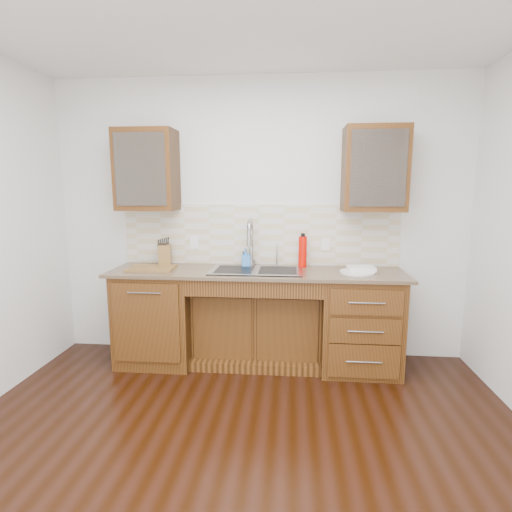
# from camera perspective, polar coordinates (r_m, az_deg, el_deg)

# --- Properties ---
(ground) EXTENTS (4.00, 3.50, 0.10)m
(ground) POSITION_cam_1_polar(r_m,az_deg,el_deg) (2.77, -2.99, -28.45)
(ground) COLOR black
(wall_back) EXTENTS (4.00, 0.10, 2.70)m
(wall_back) POSITION_cam_1_polar(r_m,az_deg,el_deg) (3.98, 0.53, 5.23)
(wall_back) COLOR silver
(wall_back) RESTS_ON ground
(base_cabinet_left) EXTENTS (0.70, 0.62, 0.88)m
(base_cabinet_left) POSITION_cam_1_polar(r_m,az_deg,el_deg) (4.00, -13.77, -8.33)
(base_cabinet_left) COLOR #593014
(base_cabinet_left) RESTS_ON ground
(base_cabinet_center) EXTENTS (1.20, 0.44, 0.70)m
(base_cabinet_center) POSITION_cam_1_polar(r_m,az_deg,el_deg) (3.92, 0.17, -9.81)
(base_cabinet_center) COLOR #593014
(base_cabinet_center) RESTS_ON ground
(base_cabinet_right) EXTENTS (0.70, 0.62, 0.88)m
(base_cabinet_right) POSITION_cam_1_polar(r_m,az_deg,el_deg) (3.85, 14.48, -9.11)
(base_cabinet_right) COLOR #593014
(base_cabinet_right) RESTS_ON ground
(countertop) EXTENTS (2.70, 0.65, 0.03)m
(countertop) POSITION_cam_1_polar(r_m,az_deg,el_deg) (3.67, 0.04, -2.32)
(countertop) COLOR #84705B
(countertop) RESTS_ON base_cabinet_left
(backsplash) EXTENTS (2.70, 0.02, 0.59)m
(backsplash) POSITION_cam_1_polar(r_m,az_deg,el_deg) (3.93, 0.45, 3.05)
(backsplash) COLOR beige
(backsplash) RESTS_ON wall_back
(sink) EXTENTS (0.84, 0.46, 0.19)m
(sink) POSITION_cam_1_polar(r_m,az_deg,el_deg) (3.67, 0.01, -3.43)
(sink) COLOR #9E9EA5
(sink) RESTS_ON countertop
(faucet) EXTENTS (0.04, 0.04, 0.40)m
(faucet) POSITION_cam_1_polar(r_m,az_deg,el_deg) (3.85, -0.71, 1.49)
(faucet) COLOR #999993
(faucet) RESTS_ON countertop
(filter_tap) EXTENTS (0.02, 0.02, 0.24)m
(filter_tap) POSITION_cam_1_polar(r_m,az_deg,el_deg) (3.86, 3.00, 0.29)
(filter_tap) COLOR #999993
(filter_tap) RESTS_ON countertop
(upper_cabinet_left) EXTENTS (0.55, 0.34, 0.75)m
(upper_cabinet_left) POSITION_cam_1_polar(r_m,az_deg,el_deg) (3.98, -15.31, 11.74)
(upper_cabinet_left) COLOR #593014
(upper_cabinet_left) RESTS_ON wall_back
(upper_cabinet_right) EXTENTS (0.55, 0.34, 0.75)m
(upper_cabinet_right) POSITION_cam_1_polar(r_m,az_deg,el_deg) (3.81, 16.56, 11.79)
(upper_cabinet_right) COLOR #593014
(upper_cabinet_right) RESTS_ON wall_back
(outlet_left) EXTENTS (0.08, 0.01, 0.12)m
(outlet_left) POSITION_cam_1_polar(r_m,az_deg,el_deg) (4.04, -8.81, 1.90)
(outlet_left) COLOR white
(outlet_left) RESTS_ON backsplash
(outlet_right) EXTENTS (0.08, 0.01, 0.12)m
(outlet_right) POSITION_cam_1_polar(r_m,az_deg,el_deg) (3.93, 9.92, 1.66)
(outlet_right) COLOR white
(outlet_right) RESTS_ON backsplash
(soap_bottle) EXTENTS (0.09, 0.09, 0.17)m
(soap_bottle) POSITION_cam_1_polar(r_m,az_deg,el_deg) (3.83, -1.46, -0.28)
(soap_bottle) COLOR #3B8BEC
(soap_bottle) RESTS_ON countertop
(water_bottle) EXTENTS (0.10, 0.10, 0.29)m
(water_bottle) POSITION_cam_1_polar(r_m,az_deg,el_deg) (3.84, 6.67, 0.60)
(water_bottle) COLOR #DC0B00
(water_bottle) RESTS_ON countertop
(plate) EXTENTS (0.40, 0.40, 0.02)m
(plate) POSITION_cam_1_polar(r_m,az_deg,el_deg) (3.67, 14.27, -2.25)
(plate) COLOR silver
(plate) RESTS_ON countertop
(dish_towel) EXTENTS (0.25, 0.18, 0.04)m
(dish_towel) POSITION_cam_1_polar(r_m,az_deg,el_deg) (3.72, 14.78, -1.72)
(dish_towel) COLOR white
(dish_towel) RESTS_ON plate
(knife_block) EXTENTS (0.16, 0.21, 0.21)m
(knife_block) POSITION_cam_1_polar(r_m,az_deg,el_deg) (4.01, -12.88, 0.16)
(knife_block) COLOR #9C6231
(knife_block) RESTS_ON countertop
(cutting_board) EXTENTS (0.44, 0.32, 0.02)m
(cutting_board) POSITION_cam_1_polar(r_m,az_deg,el_deg) (3.86, -14.70, -1.68)
(cutting_board) COLOR brown
(cutting_board) RESTS_ON countertop
(cup_left_a) EXTENTS (0.12, 0.12, 0.10)m
(cup_left_a) POSITION_cam_1_polar(r_m,az_deg,el_deg) (4.02, -16.76, 10.91)
(cup_left_a) COLOR silver
(cup_left_a) RESTS_ON upper_cabinet_left
(cup_left_b) EXTENTS (0.11, 0.11, 0.10)m
(cup_left_b) POSITION_cam_1_polar(r_m,az_deg,el_deg) (3.94, -13.59, 11.13)
(cup_left_b) COLOR white
(cup_left_b) RESTS_ON upper_cabinet_left
(cup_right_a) EXTENTS (0.14, 0.14, 0.09)m
(cup_right_a) POSITION_cam_1_polar(r_m,az_deg,el_deg) (3.79, 15.35, 11.03)
(cup_right_a) COLOR white
(cup_right_a) RESTS_ON upper_cabinet_right
(cup_right_b) EXTENTS (0.11, 0.11, 0.09)m
(cup_right_b) POSITION_cam_1_polar(r_m,az_deg,el_deg) (3.82, 17.77, 10.91)
(cup_right_b) COLOR silver
(cup_right_b) RESTS_ON upper_cabinet_right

